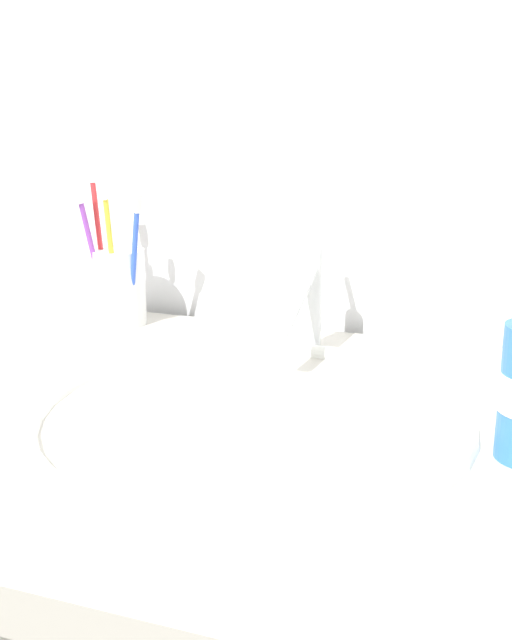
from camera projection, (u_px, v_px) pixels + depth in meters
name	position (u px, v px, depth m)	size (l,w,h in m)	color
tiled_wall_back	(335.00, 91.00, 0.99)	(2.22, 0.04, 2.40)	silver
sink_basin	(246.00, 452.00, 0.77)	(0.44, 0.44, 0.11)	white
faucet	(306.00, 297.00, 0.92)	(0.02, 0.17, 0.14)	silver
toothbrush_cup	(119.00, 287.00, 1.06)	(0.07, 0.07, 0.10)	white
toothbrush_red	(99.00, 233.00, 1.04)	(0.02, 0.01, 0.21)	red
toothbrush_yellow	(110.00, 244.00, 1.02)	(0.01, 0.03, 0.19)	yellow
toothbrush_purple	(91.00, 245.00, 1.03)	(0.03, 0.04, 0.18)	purple
toothbrush_blue	(134.00, 251.00, 1.01)	(0.04, 0.04, 0.18)	blue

